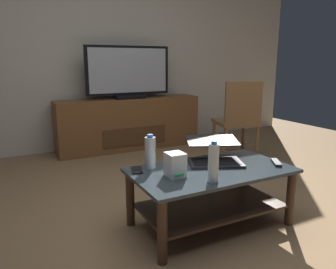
{
  "coord_description": "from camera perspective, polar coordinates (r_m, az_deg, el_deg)",
  "views": [
    {
      "loc": [
        -1.1,
        -1.77,
        1.14
      ],
      "look_at": [
        0.05,
        0.48,
        0.57
      ],
      "focal_mm": 34.65,
      "sensor_mm": 36.0,
      "label": 1
    }
  ],
  "objects": [
    {
      "name": "ground_plane",
      "position": [
        2.38,
        4.32,
        -15.93
      ],
      "size": [
        7.68,
        7.68,
        0.0
      ],
      "primitive_type": "plane",
      "color": "olive"
    },
    {
      "name": "back_wall",
      "position": [
        4.46,
        -13.32,
        15.78
      ],
      "size": [
        6.4,
        0.12,
        2.8
      ],
      "primitive_type": "cube",
      "color": "beige",
      "rests_on": "ground"
    },
    {
      "name": "coffee_table",
      "position": [
        2.31,
        7.53,
        -9.1
      ],
      "size": [
        1.1,
        0.61,
        0.42
      ],
      "color": "#2D383D",
      "rests_on": "ground"
    },
    {
      "name": "media_cabinet",
      "position": [
        4.33,
        -6.82,
        1.94
      ],
      "size": [
        1.89,
        0.41,
        0.67
      ],
      "color": "brown",
      "rests_on": "ground"
    },
    {
      "name": "television",
      "position": [
        4.24,
        -6.95,
        10.61
      ],
      "size": [
        1.11,
        0.2,
        0.66
      ],
      "color": "black",
      "rests_on": "media_cabinet"
    },
    {
      "name": "dining_chair",
      "position": [
        3.74,
        12.29,
        2.93
      ],
      "size": [
        0.55,
        0.55,
        0.93
      ],
      "color": "brown",
      "rests_on": "ground"
    },
    {
      "name": "laptop",
      "position": [
        2.41,
        8.08,
        -3.31
      ],
      "size": [
        0.5,
        0.5,
        0.16
      ],
      "color": "black",
      "rests_on": "coffee_table"
    },
    {
      "name": "router_box",
      "position": [
        2.08,
        1.27,
        -5.34
      ],
      "size": [
        0.11,
        0.12,
        0.16
      ],
      "color": "white",
      "rests_on": "coffee_table"
    },
    {
      "name": "water_bottle_near",
      "position": [
        1.99,
        7.91,
        -4.95
      ],
      "size": [
        0.07,
        0.07,
        0.26
      ],
      "color": "silver",
      "rests_on": "coffee_table"
    },
    {
      "name": "water_bottle_far",
      "position": [
        2.24,
        -3.14,
        -3.1
      ],
      "size": [
        0.08,
        0.08,
        0.24
      ],
      "color": "silver",
      "rests_on": "coffee_table"
    },
    {
      "name": "cell_phone",
      "position": [
        2.21,
        -5.47,
        -6.23
      ],
      "size": [
        0.11,
        0.15,
        0.01
      ],
      "primitive_type": "cube",
      "rotation": [
        0.0,
        0.0,
        -0.31
      ],
      "color": "black",
      "rests_on": "coffee_table"
    },
    {
      "name": "tv_remote",
      "position": [
        2.47,
        18.5,
        -4.7
      ],
      "size": [
        0.12,
        0.16,
        0.02
      ],
      "primitive_type": "cube",
      "rotation": [
        0.0,
        0.0,
        -0.56
      ],
      "color": "#2D2D30",
      "rests_on": "coffee_table"
    }
  ]
}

